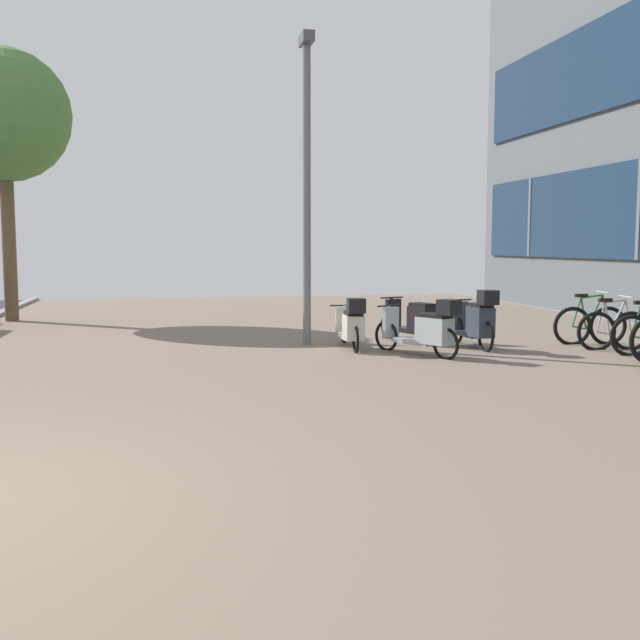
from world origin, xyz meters
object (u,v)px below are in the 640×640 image
at_px(scooter_near, 476,321).
at_px(scooter_mid, 426,329).
at_px(bicycle_rack_04, 613,330).
at_px(street_tree, 4,117).
at_px(bicycle_rack_05, 590,325).
at_px(scooter_far, 414,321).
at_px(lamp_post, 307,174).
at_px(scooter_extra, 352,325).

relative_size(scooter_near, scooter_mid, 1.05).
distance_m(bicycle_rack_04, scooter_near, 2.31).
bearing_deg(street_tree, scooter_near, -36.71).
xyz_separation_m(bicycle_rack_04, scooter_near, (-2.22, 0.61, 0.14)).
height_order(scooter_near, scooter_mid, scooter_near).
bearing_deg(scooter_near, bicycle_rack_05, 3.09).
xyz_separation_m(scooter_mid, street_tree, (-7.59, 7.18, 4.24)).
bearing_deg(scooter_mid, scooter_near, 30.07).
bearing_deg(street_tree, scooter_far, -35.44).
bearing_deg(scooter_mid, bicycle_rack_04, 0.94).
relative_size(scooter_mid, lamp_post, 0.30).
relative_size(scooter_far, scooter_extra, 0.93).
xyz_separation_m(scooter_near, scooter_extra, (-2.11, 0.34, -0.06)).
bearing_deg(scooter_near, street_tree, 143.29).
bearing_deg(bicycle_rack_04, lamp_post, 161.09).
distance_m(bicycle_rack_05, street_tree, 13.42).
bearing_deg(bicycle_rack_05, scooter_far, 166.08).
bearing_deg(scooter_mid, lamp_post, 132.29).
distance_m(scooter_mid, street_tree, 11.28).
xyz_separation_m(bicycle_rack_04, scooter_mid, (-3.37, -0.06, 0.10)).
relative_size(scooter_extra, lamp_post, 0.32).
relative_size(bicycle_rack_05, lamp_post, 0.26).
relative_size(bicycle_rack_05, street_tree, 0.22).
relative_size(scooter_near, street_tree, 0.28).
distance_m(bicycle_rack_04, bicycle_rack_05, 0.73).
distance_m(bicycle_rack_05, scooter_extra, 4.35).
bearing_deg(street_tree, scooter_mid, -43.39).
bearing_deg(lamp_post, scooter_near, -21.74).
bearing_deg(scooter_near, scooter_mid, -149.93).
bearing_deg(bicycle_rack_05, scooter_near, -176.91).
xyz_separation_m(scooter_mid, scooter_extra, (-0.97, 1.00, -0.02)).
bearing_deg(bicycle_rack_04, scooter_mid, -179.06).
distance_m(lamp_post, street_tree, 8.25).
distance_m(bicycle_rack_05, scooter_near, 2.24).
bearing_deg(scooter_near, lamp_post, 158.26).
bearing_deg(street_tree, scooter_extra, -42.99).
height_order(scooter_far, lamp_post, lamp_post).
height_order(bicycle_rack_04, scooter_mid, scooter_mid).
relative_size(scooter_near, lamp_post, 0.32).
relative_size(bicycle_rack_05, scooter_mid, 0.84).
height_order(bicycle_rack_04, lamp_post, lamp_post).
relative_size(bicycle_rack_04, scooter_extra, 0.74).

